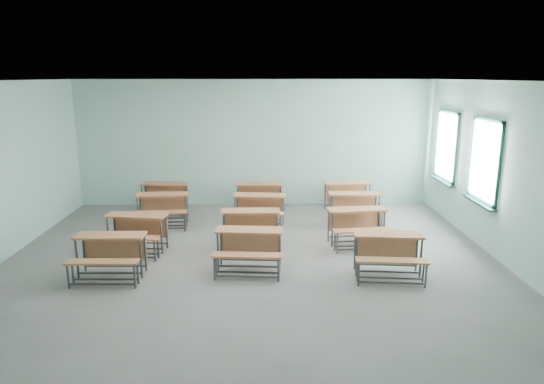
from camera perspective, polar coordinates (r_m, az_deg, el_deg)
The scene contains 13 objects.
room at distance 8.48m, azimuth -1.98°, elevation 2.09°, with size 9.04×8.04×3.24m.
desk_unit_r0c0 at distance 8.48m, azimuth -18.61°, elevation -6.48°, with size 1.16×0.78×0.72m.
desk_unit_r0c1 at distance 8.33m, azimuth -2.75°, elevation -6.14°, with size 1.20×0.85×0.72m.
desk_unit_r0c2 at distance 8.32m, azimuth 13.56°, elevation -6.52°, with size 1.21×0.87×0.72m.
desk_unit_r1c0 at distance 9.54m, azimuth -15.81°, elevation -4.07°, with size 1.23×0.90×0.72m.
desk_unit_r1c1 at distance 9.47m, azimuth -2.55°, elevation -3.68°, with size 1.15×0.78×0.72m.
desk_unit_r1c2 at distance 9.72m, azimuth 10.07°, elevation -3.43°, with size 1.22×0.89×0.72m.
desk_unit_r2c0 at distance 11.05m, azimuth -12.81°, elevation -1.50°, with size 1.19×0.84×0.72m.
desk_unit_r2c1 at distance 10.71m, azimuth -1.56°, elevation -1.64°, with size 1.22×0.88×0.72m.
desk_unit_r2c2 at distance 11.00m, azimuth 9.72°, elevation -1.43°, with size 1.16×0.79×0.72m.
desk_unit_r3c0 at distance 12.16m, azimuth -12.63°, elevation -0.12°, with size 1.18×0.82×0.72m.
desk_unit_r3c1 at distance 11.84m, azimuth -1.49°, elevation -0.16°, with size 1.15×0.77×0.72m.
desk_unit_r3c2 at distance 12.09m, azimuth 9.00°, elevation -0.03°, with size 1.22×0.88×0.72m.
Camera 1 is at (0.23, -8.28, 3.28)m, focal length 32.00 mm.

